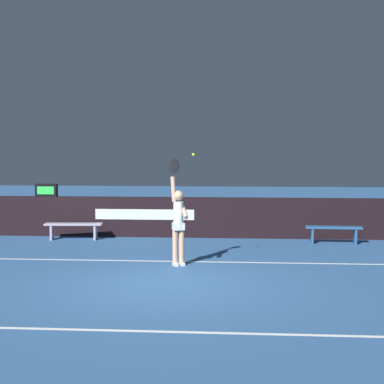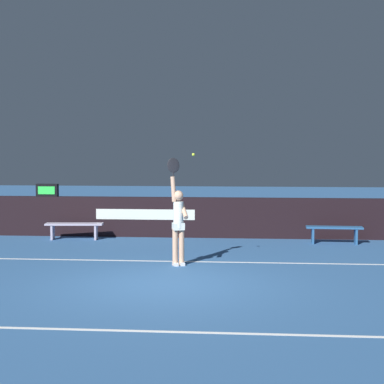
{
  "view_description": "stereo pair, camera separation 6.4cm",
  "coord_description": "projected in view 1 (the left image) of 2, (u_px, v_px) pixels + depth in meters",
  "views": [
    {
      "loc": [
        1.47,
        -11.91,
        2.69
      ],
      "look_at": [
        0.36,
        2.12,
        1.66
      ],
      "focal_mm": 58.15,
      "sensor_mm": 36.0,
      "label": 1
    },
    {
      "loc": [
        1.53,
        -11.91,
        2.69
      ],
      "look_at": [
        0.36,
        2.12,
        1.66
      ],
      "focal_mm": 58.15,
      "sensor_mm": 36.0,
      "label": 2
    }
  ],
  "objects": [
    {
      "name": "back_wall",
      "position": [
        191.0,
        217.0,
        18.41
      ],
      "size": [
        16.04,
        0.23,
        1.19
      ],
      "color": "black",
      "rests_on": "ground"
    },
    {
      "name": "speed_display",
      "position": [
        46.0,
        190.0,
        18.7
      ],
      "size": [
        0.66,
        0.19,
        0.38
      ],
      "color": "black",
      "rests_on": "back_wall"
    },
    {
      "name": "court_lines",
      "position": [
        163.0,
        288.0,
        11.85
      ],
      "size": [
        10.9,
        5.63,
        0.0
      ],
      "color": "white",
      "rests_on": "ground"
    },
    {
      "name": "tennis_player",
      "position": [
        178.0,
        221.0,
        14.03
      ],
      "size": [
        0.52,
        0.49,
        2.46
      ],
      "color": "tan",
      "rests_on": "ground"
    },
    {
      "name": "tennis_ball",
      "position": [
        193.0,
        155.0,
        13.81
      ],
      "size": [
        0.07,
        0.07,
        0.07
      ],
      "color": "#CFE636"
    },
    {
      "name": "ground_plane",
      "position": [
        165.0,
        284.0,
        12.16
      ],
      "size": [
        60.0,
        60.0,
        0.0
      ],
      "primitive_type": "plane",
      "color": "#315C8F"
    },
    {
      "name": "courtside_bench_near",
      "position": [
        334.0,
        231.0,
        17.22
      ],
      "size": [
        1.56,
        0.41,
        0.48
      ],
      "color": "#265589",
      "rests_on": "ground"
    },
    {
      "name": "courtside_bench_far",
      "position": [
        74.0,
        227.0,
        17.99
      ],
      "size": [
        1.68,
        0.49,
        0.47
      ],
      "color": "#B4A8C0",
      "rests_on": "ground"
    }
  ]
}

